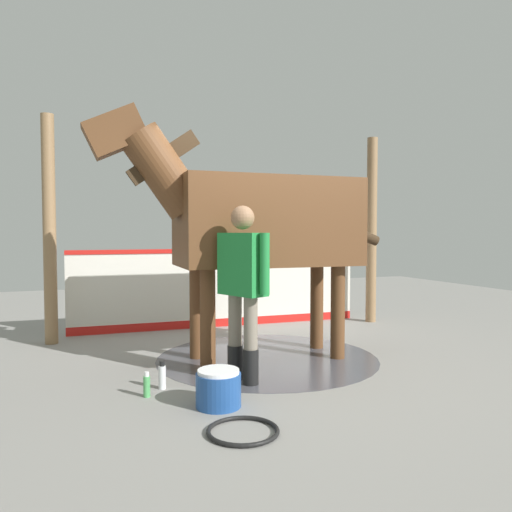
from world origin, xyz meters
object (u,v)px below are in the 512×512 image
object	(u,v)px
wash_bucket	(218,388)
hose_coil	(243,431)
horse	(256,221)
bottle_shampoo	(162,376)
handler	(243,281)
bottle_spray	(147,385)

from	to	relation	value
wash_bucket	hose_coil	size ratio (longest dim) A/B	0.71
horse	bottle_shampoo	xyz separation A→B (m)	(0.67, -1.18, -1.43)
handler	bottle_spray	world-z (taller)	handler
hose_coil	bottle_spray	bearing A→B (deg)	-153.68
wash_bucket	bottle_shampoo	bearing A→B (deg)	-151.33
horse	bottle_shampoo	bearing A→B (deg)	31.76
bottle_shampoo	bottle_spray	xyz separation A→B (m)	(0.17, -0.17, -0.02)
bottle_shampoo	hose_coil	world-z (taller)	bottle_shampoo
wash_bucket	horse	bearing A→B (deg)	146.78
horse	bottle_shampoo	world-z (taller)	horse
horse	hose_coil	bearing A→B (deg)	68.12
horse	handler	size ratio (longest dim) A/B	2.03
wash_bucket	bottle_spray	size ratio (longest dim) A/B	1.69
horse	wash_bucket	world-z (taller)	horse
hose_coil	bottle_shampoo	bearing A→B (deg)	-164.02
hose_coil	horse	bearing A→B (deg)	155.69
bottle_spray	hose_coil	bearing A→B (deg)	26.32
bottle_shampoo	hose_coil	size ratio (longest dim) A/B	0.49
bottle_shampoo	handler	bearing A→B (deg)	84.70
bottle_shampoo	bottle_spray	bearing A→B (deg)	-44.29
handler	bottle_spray	distance (m)	1.26
bottle_spray	hose_coil	world-z (taller)	bottle_spray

